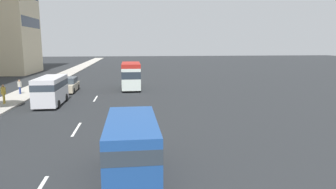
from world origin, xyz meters
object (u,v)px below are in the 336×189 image
Objects in this scene: pedestrian_mid_block at (3,93)px; van_third at (132,145)px; minibus_lead at (131,75)px; van_fifth at (51,89)px; pedestrian_by_tree at (20,86)px; car_second at (69,85)px.

van_third is at bearing -110.69° from pedestrian_mid_block.
minibus_lead is 1.17× the size of van_third.
minibus_lead reaches higher than van_fifth.
minibus_lead reaches higher than van_third.
van_fifth is at bearing -60.54° from pedestrian_mid_block.
pedestrian_mid_block is at bearing -64.81° from pedestrian_by_tree.
pedestrian_by_tree is at bearing 103.42° from minibus_lead.
pedestrian_mid_block reaches higher than pedestrian_by_tree.
pedestrian_mid_block is (0.36, 4.22, -0.33)m from van_fifth.
van_third is 2.96× the size of pedestrian_mid_block.
car_second is 8.46m from pedestrian_mid_block.
van_fifth reaches higher than pedestrian_by_tree.
car_second is 2.70× the size of pedestrian_mid_block.
van_fifth reaches higher than pedestrian_mid_block.
minibus_lead is 7.38m from car_second.
car_second is 7.69m from van_fifth.
van_third is at bearing -41.46° from pedestrian_by_tree.
minibus_lead is 14.24m from pedestrian_mid_block.
van_fifth is (-7.66, 0.05, 0.68)m from car_second.
pedestrian_by_tree is (5.86, 4.73, -0.47)m from van_fifth.
car_second is at bearing 4.09° from pedestrian_mid_block.
car_second is 0.88× the size of van_fifth.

